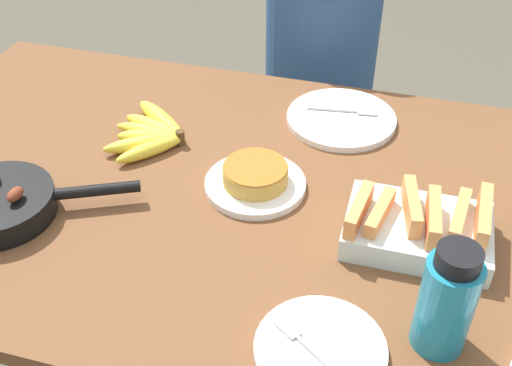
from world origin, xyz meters
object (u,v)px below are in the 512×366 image
(empty_plate_far_left, at_px, (320,350))
(water_bottle, at_px, (447,301))
(melon_tray, at_px, (419,227))
(person_figure, at_px, (317,109))
(empty_plate_far_right, at_px, (341,119))
(banana_bunch, at_px, (153,133))
(skillet, at_px, (2,204))
(frittata_plate_center, at_px, (255,179))

(empty_plate_far_left, height_order, water_bottle, water_bottle)
(melon_tray, xyz_separation_m, person_figure, (-0.34, 0.80, -0.28))
(empty_plate_far_right, height_order, person_figure, person_figure)
(banana_bunch, bearing_deg, skillet, -119.86)
(frittata_plate_center, relative_size, empty_plate_far_left, 1.00)
(skillet, height_order, frittata_plate_center, skillet)
(melon_tray, bearing_deg, person_figure, 112.84)
(melon_tray, xyz_separation_m, empty_plate_far_right, (-0.21, 0.37, -0.03))
(water_bottle, bearing_deg, melon_tray, 102.48)
(banana_bunch, height_order, skillet, skillet)
(empty_plate_far_right, bearing_deg, frittata_plate_center, -113.75)
(empty_plate_far_left, bearing_deg, water_bottle, 22.97)
(empty_plate_far_right, height_order, water_bottle, water_bottle)
(melon_tray, relative_size, empty_plate_far_left, 1.26)
(person_figure, bearing_deg, frittata_plate_center, -90.07)
(skillet, distance_m, person_figure, 1.08)
(empty_plate_far_left, relative_size, person_figure, 0.17)
(water_bottle, xyz_separation_m, person_figure, (-0.39, 1.02, -0.34))
(banana_bunch, height_order, water_bottle, water_bottle)
(empty_plate_far_left, height_order, empty_plate_far_right, same)
(banana_bunch, distance_m, person_figure, 0.73)
(empty_plate_far_left, height_order, person_figure, person_figure)
(banana_bunch, height_order, melon_tray, melon_tray)
(melon_tray, height_order, skillet, melon_tray)
(person_figure, bearing_deg, skillet, -115.94)
(frittata_plate_center, xyz_separation_m, person_figure, (0.00, 0.73, -0.27))
(banana_bunch, bearing_deg, frittata_plate_center, -21.04)
(water_bottle, bearing_deg, empty_plate_far_right, 113.31)
(melon_tray, height_order, frittata_plate_center, melon_tray)
(melon_tray, distance_m, empty_plate_far_left, 0.33)
(empty_plate_far_right, bearing_deg, water_bottle, -66.69)
(banana_bunch, relative_size, frittata_plate_center, 1.23)
(empty_plate_far_left, distance_m, empty_plate_far_right, 0.68)
(skillet, xyz_separation_m, person_figure, (0.46, 0.94, -0.27))
(empty_plate_far_left, bearing_deg, skillet, 166.63)
(frittata_plate_center, bearing_deg, banana_bunch, 158.96)
(skillet, height_order, water_bottle, water_bottle)
(banana_bunch, xyz_separation_m, empty_plate_far_right, (0.40, 0.19, -0.01))
(empty_plate_far_left, bearing_deg, empty_plate_far_right, 96.85)
(banana_bunch, distance_m, empty_plate_far_left, 0.68)
(banana_bunch, distance_m, skillet, 0.37)
(frittata_plate_center, bearing_deg, water_bottle, -37.65)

